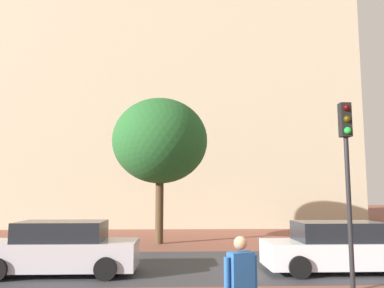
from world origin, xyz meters
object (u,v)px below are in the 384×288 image
object	(u,v)px
person_skater	(241,285)
car_white	(338,248)
car_silver	(61,249)
traffic_light_pole	(347,158)

from	to	relation	value
person_skater	car_white	size ratio (longest dim) A/B	0.38
car_silver	traffic_light_pole	xyz separation A→B (m)	(7.87, -2.27, 2.58)
car_silver	car_white	size ratio (longest dim) A/B	1.00
car_silver	car_white	world-z (taller)	car_silver
car_silver	car_white	distance (m)	8.46
car_silver	traffic_light_pole	distance (m)	8.59
traffic_light_pole	person_skater	bearing A→B (deg)	-133.80
person_skater	traffic_light_pole	size ratio (longest dim) A/B	0.36
person_skater	traffic_light_pole	distance (m)	5.44
car_silver	person_skater	bearing A→B (deg)	-52.31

